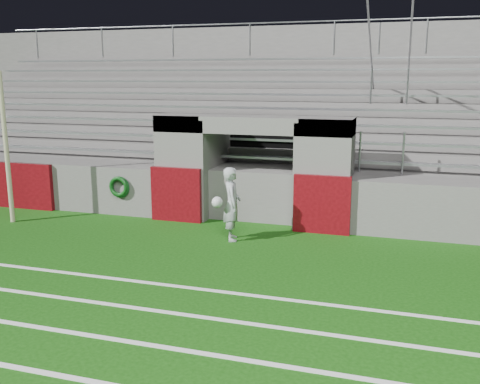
% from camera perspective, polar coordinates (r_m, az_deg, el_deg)
% --- Properties ---
extents(ground, '(90.00, 90.00, 0.00)m').
position_cam_1_polar(ground, '(10.19, -4.09, -8.04)').
color(ground, '#12430B').
rests_on(ground, ground).
extents(field_post, '(0.11, 0.11, 3.66)m').
position_cam_1_polar(field_post, '(14.10, -23.66, 4.28)').
color(field_post, '#B9B38A').
rests_on(field_post, ground).
extents(stadium_structure, '(26.00, 8.48, 5.42)m').
position_cam_1_polar(stadium_structure, '(17.35, 5.39, 5.41)').
color(stadium_structure, '#5C5957').
rests_on(stadium_structure, ground).
extents(goalkeeper_with_ball, '(0.66, 0.72, 1.62)m').
position_cam_1_polar(goalkeeper_with_ball, '(11.63, -0.93, -1.28)').
color(goalkeeper_with_ball, '#A3A9AD').
rests_on(goalkeeper_with_ball, ground).
extents(hose_coil, '(0.56, 0.15, 0.56)m').
position_cam_1_polar(hose_coil, '(13.95, -12.78, 0.54)').
color(hose_coil, '#0D4417').
rests_on(hose_coil, ground).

